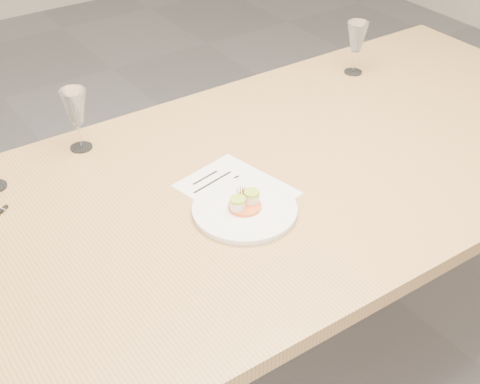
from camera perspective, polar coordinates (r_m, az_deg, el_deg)
ground at (r=2.23m, az=0.07°, el=-15.36°), size 7.00×7.00×0.00m
dining_table at (r=1.75m, az=0.09°, el=-1.15°), size 2.40×1.00×0.75m
dinner_plate at (r=1.61m, az=0.42°, el=-1.46°), size 0.25×0.25×0.07m
recipe_sheet at (r=1.69m, az=-0.31°, el=0.21°), size 0.26×0.30×0.00m
wine_glass_2 at (r=1.85m, az=-13.89°, el=6.94°), size 0.07×0.07×0.18m
wine_glass_3 at (r=2.27m, az=9.92°, el=12.82°), size 0.07×0.07×0.18m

